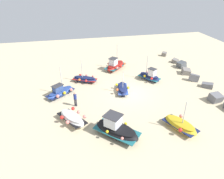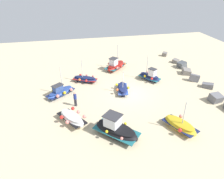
{
  "view_description": "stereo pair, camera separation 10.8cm",
  "coord_description": "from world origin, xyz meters",
  "px_view_note": "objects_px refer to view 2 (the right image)",
  "views": [
    {
      "loc": [
        20.39,
        -6.54,
        12.3
      ],
      "look_at": [
        0.21,
        -2.06,
        0.9
      ],
      "focal_mm": 33.46,
      "sensor_mm": 36.0,
      "label": 1
    },
    {
      "loc": [
        20.42,
        -6.43,
        12.3
      ],
      "look_at": [
        0.21,
        -2.06,
        0.9
      ],
      "focal_mm": 33.46,
      "sensor_mm": 36.0,
      "label": 2
    }
  ],
  "objects_px": {
    "fishing_boat_3": "(116,129)",
    "fishing_boat_1": "(60,92)",
    "fishing_boat_7": "(85,79)",
    "person_walking": "(75,98)",
    "fishing_boat_2": "(116,65)",
    "fishing_boat_0": "(123,89)",
    "fishing_boat_4": "(180,125)",
    "fishing_boat_5": "(72,118)",
    "fishing_boat_6": "(150,76)"
  },
  "relations": [
    {
      "from": "fishing_boat_2",
      "to": "fishing_boat_4",
      "type": "bearing_deg",
      "value": 55.52
    },
    {
      "from": "fishing_boat_4",
      "to": "fishing_boat_7",
      "type": "height_order",
      "value": "fishing_boat_4"
    },
    {
      "from": "fishing_boat_4",
      "to": "fishing_boat_6",
      "type": "relative_size",
      "value": 1.06
    },
    {
      "from": "fishing_boat_0",
      "to": "fishing_boat_5",
      "type": "height_order",
      "value": "fishing_boat_0"
    },
    {
      "from": "fishing_boat_0",
      "to": "fishing_boat_4",
      "type": "relative_size",
      "value": 0.91
    },
    {
      "from": "fishing_boat_2",
      "to": "fishing_boat_4",
      "type": "height_order",
      "value": "fishing_boat_2"
    },
    {
      "from": "fishing_boat_1",
      "to": "fishing_boat_7",
      "type": "distance_m",
      "value": 4.31
    },
    {
      "from": "fishing_boat_1",
      "to": "fishing_boat_4",
      "type": "bearing_deg",
      "value": 102.63
    },
    {
      "from": "fishing_boat_3",
      "to": "fishing_boat_4",
      "type": "height_order",
      "value": "fishing_boat_4"
    },
    {
      "from": "fishing_boat_2",
      "to": "fishing_boat_7",
      "type": "xyz_separation_m",
      "value": [
        3.21,
        -4.84,
        -0.2
      ]
    },
    {
      "from": "fishing_boat_0",
      "to": "fishing_boat_2",
      "type": "relative_size",
      "value": 0.84
    },
    {
      "from": "fishing_boat_0",
      "to": "fishing_boat_3",
      "type": "distance_m",
      "value": 7.82
    },
    {
      "from": "fishing_boat_2",
      "to": "fishing_boat_7",
      "type": "distance_m",
      "value": 5.81
    },
    {
      "from": "fishing_boat_7",
      "to": "fishing_boat_4",
      "type": "bearing_deg",
      "value": -29.9
    },
    {
      "from": "fishing_boat_2",
      "to": "person_walking",
      "type": "relative_size",
      "value": 2.31
    },
    {
      "from": "person_walking",
      "to": "fishing_boat_7",
      "type": "bearing_deg",
      "value": 6.61
    },
    {
      "from": "fishing_boat_6",
      "to": "fishing_boat_7",
      "type": "bearing_deg",
      "value": -132.97
    },
    {
      "from": "fishing_boat_5",
      "to": "fishing_boat_0",
      "type": "bearing_deg",
      "value": 95.45
    },
    {
      "from": "fishing_boat_5",
      "to": "person_walking",
      "type": "xyz_separation_m",
      "value": [
        -2.71,
        0.51,
        0.5
      ]
    },
    {
      "from": "fishing_boat_7",
      "to": "fishing_boat_0",
      "type": "bearing_deg",
      "value": -14.28
    },
    {
      "from": "fishing_boat_3",
      "to": "person_walking",
      "type": "distance_m",
      "value": 6.28
    },
    {
      "from": "fishing_boat_1",
      "to": "person_walking",
      "type": "relative_size",
      "value": 2.08
    },
    {
      "from": "fishing_boat_3",
      "to": "fishing_boat_5",
      "type": "xyz_separation_m",
      "value": [
        -2.75,
        -3.61,
        -0.23
      ]
    },
    {
      "from": "fishing_boat_1",
      "to": "fishing_boat_2",
      "type": "relative_size",
      "value": 0.9
    },
    {
      "from": "fishing_boat_0",
      "to": "fishing_boat_3",
      "type": "height_order",
      "value": "fishing_boat_0"
    },
    {
      "from": "fishing_boat_5",
      "to": "fishing_boat_7",
      "type": "relative_size",
      "value": 1.05
    },
    {
      "from": "fishing_boat_2",
      "to": "fishing_boat_3",
      "type": "distance_m",
      "value": 14.59
    },
    {
      "from": "fishing_boat_0",
      "to": "person_walking",
      "type": "xyz_separation_m",
      "value": [
        1.92,
        -5.66,
        0.56
      ]
    },
    {
      "from": "fishing_boat_2",
      "to": "fishing_boat_7",
      "type": "height_order",
      "value": "fishing_boat_2"
    },
    {
      "from": "fishing_boat_1",
      "to": "fishing_boat_4",
      "type": "xyz_separation_m",
      "value": [
        8.43,
        10.52,
        -0.06
      ]
    },
    {
      "from": "fishing_boat_4",
      "to": "fishing_boat_7",
      "type": "bearing_deg",
      "value": 8.76
    },
    {
      "from": "fishing_boat_2",
      "to": "fishing_boat_3",
      "type": "bearing_deg",
      "value": 32.54
    },
    {
      "from": "fishing_boat_1",
      "to": "fishing_boat_3",
      "type": "bearing_deg",
      "value": 81.52
    },
    {
      "from": "fishing_boat_2",
      "to": "fishing_boat_6",
      "type": "bearing_deg",
      "value": 83.5
    },
    {
      "from": "fishing_boat_0",
      "to": "fishing_boat_1",
      "type": "bearing_deg",
      "value": 96.09
    },
    {
      "from": "fishing_boat_2",
      "to": "fishing_boat_6",
      "type": "xyz_separation_m",
      "value": [
        4.58,
        3.57,
        -0.02
      ]
    },
    {
      "from": "fishing_boat_7",
      "to": "person_walking",
      "type": "relative_size",
      "value": 2.04
    },
    {
      "from": "fishing_boat_3",
      "to": "fishing_boat_6",
      "type": "height_order",
      "value": "fishing_boat_6"
    },
    {
      "from": "fishing_boat_3",
      "to": "fishing_boat_5",
      "type": "relative_size",
      "value": 1.16
    },
    {
      "from": "fishing_boat_6",
      "to": "fishing_boat_7",
      "type": "height_order",
      "value": "fishing_boat_6"
    },
    {
      "from": "fishing_boat_2",
      "to": "person_walking",
      "type": "height_order",
      "value": "fishing_boat_2"
    },
    {
      "from": "fishing_boat_5",
      "to": "fishing_boat_6",
      "type": "xyz_separation_m",
      "value": [
        -6.88,
        10.47,
        0.11
      ]
    },
    {
      "from": "fishing_boat_1",
      "to": "fishing_boat_5",
      "type": "distance_m",
      "value": 5.39
    },
    {
      "from": "fishing_boat_2",
      "to": "person_walking",
      "type": "bearing_deg",
      "value": 9.45
    },
    {
      "from": "fishing_boat_6",
      "to": "fishing_boat_0",
      "type": "bearing_deg",
      "value": -96.1
    },
    {
      "from": "fishing_boat_6",
      "to": "fishing_boat_7",
      "type": "distance_m",
      "value": 8.52
    },
    {
      "from": "fishing_boat_0",
      "to": "fishing_boat_5",
      "type": "distance_m",
      "value": 7.72
    },
    {
      "from": "fishing_boat_3",
      "to": "fishing_boat_1",
      "type": "bearing_deg",
      "value": -14.06
    },
    {
      "from": "fishing_boat_2",
      "to": "fishing_boat_3",
      "type": "height_order",
      "value": "fishing_boat_2"
    },
    {
      "from": "fishing_boat_1",
      "to": "person_walking",
      "type": "bearing_deg",
      "value": 82.73
    }
  ]
}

